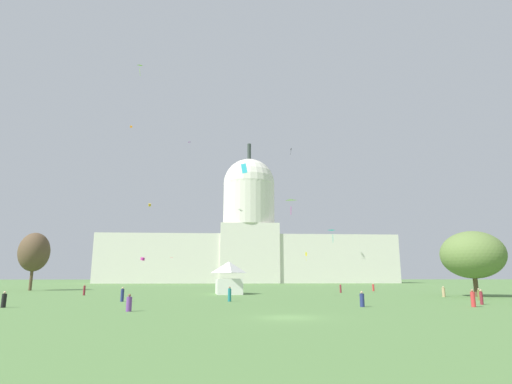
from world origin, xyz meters
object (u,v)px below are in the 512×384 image
Objects in this scene: person_navy_lawn_far_left at (362,300)px; person_red_front_right at (473,299)px; person_maroon_back_left at (481,298)px; kite_gold_mid at (150,205)px; person_navy_near_tree_east at (122,295)px; kite_cyan_mid at (244,168)px; person_tan_mid_right at (444,292)px; tree_east_near at (472,255)px; person_red_front_left at (373,288)px; person_purple_back_center at (129,304)px; kite_red_low at (172,258)px; capitol_building at (249,241)px; kite_lime_high at (140,66)px; kite_yellow_low at (306,255)px; kite_turquoise_low at (332,232)px; kite_white_low at (290,201)px; person_teal_front_center at (230,295)px; kite_magenta_low at (143,259)px; person_maroon_near_tent at (84,290)px; person_black_edge_west at (4,300)px; event_tent at (229,278)px; person_olive_edge_east at (479,295)px; tree_west_near at (34,252)px; kite_black_high at (291,150)px; kite_violet_high at (188,142)px; person_maroon_mid_left at (341,289)px; kite_orange_high at (131,127)px.

person_navy_lawn_far_left is 0.89× the size of person_red_front_right.
kite_gold_mid is (-57.74, 112.53, 29.21)m from person_maroon_back_left.
kite_cyan_mid is (15.00, 4.95, 17.61)m from person_navy_near_tree_east.
person_tan_mid_right is at bearing -72.30° from kite_gold_mid.
tree_east_near is 7.73× the size of person_red_front_left.
person_purple_back_center is 0.97× the size of kite_red_low.
capitol_building reaches higher than kite_lime_high.
kite_turquoise_low is at bearing 166.14° from kite_yellow_low.
capitol_building reaches higher than kite_white_low.
person_teal_front_center reaches higher than person_navy_lawn_far_left.
kite_magenta_low is 99.52m from kite_white_low.
kite_magenta_low is at bearing -10.95° from person_tan_mid_right.
kite_lime_high reaches higher than kite_gold_mid.
kite_magenta_low reaches higher than person_maroon_near_tent.
kite_white_low reaches higher than person_navy_lawn_far_left.
person_black_edge_west is at bearing -102.10° from capitol_building.
event_tent is 38.40m from person_olive_edge_east.
capitol_building reaches higher than kite_cyan_mid.
person_red_front_right is 0.61× the size of kite_lime_high.
kite_lime_high is at bearing -99.43° from kite_gold_mid.
person_red_front_left is 41.26m from person_maroon_back_left.
person_black_edge_west is 49.58m from person_maroon_back_left.
person_maroon_near_tent is 46.28m from person_navy_lawn_far_left.
kite_turquoise_low is at bearing -19.18° from tree_west_near.
person_navy_lawn_far_left is 0.98× the size of person_black_edge_west.
event_tent is at bearing 162.24° from tree_east_near.
kite_white_low is (-21.29, -26.29, 13.18)m from person_red_front_left.
person_tan_mid_right is at bearing -51.38° from person_maroon_back_left.
kite_red_low is (-52.35, 91.18, 8.75)m from person_tan_mid_right.
person_teal_front_center is (-13.28, 10.11, 0.13)m from person_navy_lawn_far_left.
person_olive_edge_east is (18.67, 10.06, -0.00)m from person_navy_lawn_far_left.
kite_black_high is at bearing 117.33° from person_navy_lawn_far_left.
kite_violet_high is (-47.73, 82.22, 58.45)m from person_red_front_left.
capitol_building is 91.85× the size of person_purple_back_center.
person_red_front_left is 1.00× the size of person_maroon_back_left.
person_maroon_near_tent is at bearing -148.46° from kite_cyan_mid.
tree_east_near is 23.76m from person_maroon_mid_left.
kite_gold_mid is (-43.70, 114.86, 29.27)m from person_navy_lawn_far_left.
person_maroon_near_tent is 1.15× the size of person_purple_back_center.
person_navy_near_tree_east is 2.10× the size of kite_orange_high.
kite_magenta_low reaches higher than person_red_front_right.
person_purple_back_center is 30.56m from kite_white_low.
person_red_front_left is at bearing -78.26° from person_olive_edge_east.
kite_yellow_low is at bearing -67.41° from kite_red_low.
tree_east_near is 7.60× the size of person_maroon_mid_left.
kite_cyan_mid is at bearing -1.92° from person_olive_edge_east.
person_navy_near_tree_east is at bearing -68.57° from person_black_edge_west.
person_maroon_mid_left is (64.28, -17.42, -7.56)m from tree_west_near.
person_teal_front_center is at bearing -121.13° from kite_white_low.
kite_white_low reaches higher than event_tent.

